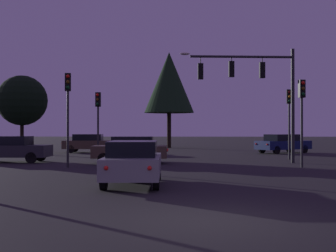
{
  "coord_description": "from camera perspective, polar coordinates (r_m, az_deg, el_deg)",
  "views": [
    {
      "loc": [
        -0.63,
        -9.47,
        1.92
      ],
      "look_at": [
        -1.3,
        14.99,
        2.1
      ],
      "focal_mm": 47.99,
      "sensor_mm": 36.0,
      "label": 1
    }
  ],
  "objects": [
    {
      "name": "ground_plane",
      "position": [
        34.03,
        2.64,
        -3.66
      ],
      "size": [
        168.0,
        168.0,
        0.0
      ],
      "primitive_type": "plane",
      "color": "black",
      "rests_on": "ground"
    },
    {
      "name": "car_nearside_lane",
      "position": [
        15.65,
        -4.43,
        -4.55
      ],
      "size": [
        1.98,
        4.44,
        1.52
      ],
      "color": "gray",
      "rests_on": "ground"
    },
    {
      "name": "car_crossing_left",
      "position": [
        25.38,
        -4.75,
        -2.97
      ],
      "size": [
        4.26,
        1.85,
        1.52
      ],
      "color": "#473828",
      "rests_on": "ground"
    },
    {
      "name": "car_far_lane",
      "position": [
        37.67,
        -9.95,
        -2.13
      ],
      "size": [
        4.42,
        1.93,
        1.52
      ],
      "color": "#473828",
      "rests_on": "ground"
    },
    {
      "name": "traffic_light_median",
      "position": [
        28.34,
        -8.89,
        1.77
      ],
      "size": [
        0.33,
        0.37,
        4.24
      ],
      "color": "#232326",
      "rests_on": "ground"
    },
    {
      "name": "traffic_light_corner_right",
      "position": [
        23.21,
        -12.61,
        3.11
      ],
      "size": [
        0.34,
        0.37,
        4.76
      ],
      "color": "#232326",
      "rests_on": "ground"
    },
    {
      "name": "tree_left_far",
      "position": [
        46.59,
        0.14,
        5.54
      ],
      "size": [
        5.15,
        5.15,
        9.92
      ],
      "color": "black",
      "rests_on": "ground"
    },
    {
      "name": "traffic_light_corner_left",
      "position": [
        23.55,
        16.65,
        2.52
      ],
      "size": [
        0.35,
        0.38,
        4.42
      ],
      "color": "#232326",
      "rests_on": "ground"
    },
    {
      "name": "tree_behind_sign",
      "position": [
        37.93,
        -18.06,
        3.09
      ],
      "size": [
        4.03,
        4.03,
        6.26
      ],
      "color": "black",
      "rests_on": "ground"
    },
    {
      "name": "traffic_light_far_side",
      "position": [
        29.63,
        15.14,
        1.98
      ],
      "size": [
        0.31,
        0.36,
        4.46
      ],
      "color": "#232326",
      "rests_on": "ground"
    },
    {
      "name": "traffic_signal_mast_arm",
      "position": [
        26.11,
        11.13,
        5.57
      ],
      "size": [
        6.54,
        0.71,
        6.52
      ],
      "color": "#232326",
      "rests_on": "ground"
    },
    {
      "name": "car_parked_lot",
      "position": [
        37.27,
        14.39,
        -2.14
      ],
      "size": [
        4.86,
        3.97,
        1.52
      ],
      "color": "#0F1947",
      "rests_on": "ground"
    },
    {
      "name": "car_crossing_right",
      "position": [
        27.78,
        -19.28,
        -2.72
      ],
      "size": [
        4.4,
        1.91,
        1.52
      ],
      "color": "#232328",
      "rests_on": "ground"
    }
  ]
}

